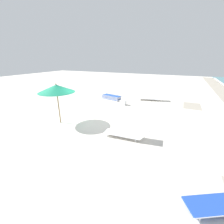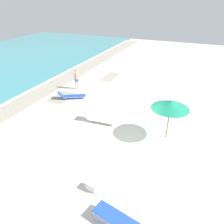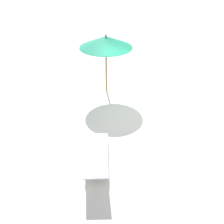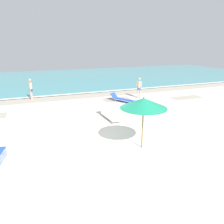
{
  "view_description": "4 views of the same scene",
  "coord_description": "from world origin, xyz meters",
  "px_view_note": "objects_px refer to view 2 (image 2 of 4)",
  "views": [
    {
      "loc": [
        7.37,
        4.61,
        3.73
      ],
      "look_at": [
        0.35,
        1.34,
        0.91
      ],
      "focal_mm": 24.0,
      "sensor_mm": 36.0,
      "label": 1
    },
    {
      "loc": [
        -9.66,
        -2.99,
        7.31
      ],
      "look_at": [
        0.89,
        1.53,
        1.06
      ],
      "focal_mm": 35.0,
      "sensor_mm": 36.0,
      "label": 2
    },
    {
      "loc": [
        0.56,
        7.52,
        5.07
      ],
      "look_at": [
        0.76,
        1.34,
        0.98
      ],
      "focal_mm": 40.0,
      "sensor_mm": 36.0,
      "label": 3
    },
    {
      "loc": [
        -3.38,
        -9.72,
        4.54
      ],
      "look_at": [
        0.78,
        1.19,
        0.86
      ],
      "focal_mm": 35.0,
      "sensor_mm": 36.0,
      "label": 4
    }
  ],
  "objects_px": {
    "lounger_stack": "(118,222)",
    "beach_umbrella": "(170,105)",
    "cooler_box": "(92,186)",
    "sun_lounger_under_umbrella": "(72,96)",
    "sun_lounger_near_water_left": "(99,119)",
    "sun_lounger_beside_umbrella": "(15,217)",
    "beachgoer_shoreline_child": "(76,78)"
  },
  "relations": [
    {
      "from": "lounger_stack",
      "to": "sun_lounger_beside_umbrella",
      "type": "relative_size",
      "value": 0.83
    },
    {
      "from": "sun_lounger_beside_umbrella",
      "to": "sun_lounger_near_water_left",
      "type": "xyz_separation_m",
      "value": [
        7.49,
        0.28,
        0.01
      ]
    },
    {
      "from": "cooler_box",
      "to": "sun_lounger_under_umbrella",
      "type": "bearing_deg",
      "value": 133.63
    },
    {
      "from": "cooler_box",
      "to": "sun_lounger_beside_umbrella",
      "type": "bearing_deg",
      "value": -122.04
    },
    {
      "from": "beachgoer_shoreline_child",
      "to": "beach_umbrella",
      "type": "bearing_deg",
      "value": -89.5
    },
    {
      "from": "beach_umbrella",
      "to": "sun_lounger_near_water_left",
      "type": "relative_size",
      "value": 1.06
    },
    {
      "from": "sun_lounger_near_water_left",
      "to": "sun_lounger_under_umbrella",
      "type": "bearing_deg",
      "value": 52.68
    },
    {
      "from": "lounger_stack",
      "to": "cooler_box",
      "type": "distance_m",
      "value": 1.97
    },
    {
      "from": "beach_umbrella",
      "to": "sun_lounger_near_water_left",
      "type": "distance_m",
      "value": 4.69
    },
    {
      "from": "sun_lounger_beside_umbrella",
      "to": "beachgoer_shoreline_child",
      "type": "distance_m",
      "value": 12.59
    },
    {
      "from": "beach_umbrella",
      "to": "sun_lounger_under_umbrella",
      "type": "xyz_separation_m",
      "value": [
        2.43,
        7.9,
        -1.87
      ]
    },
    {
      "from": "sun_lounger_under_umbrella",
      "to": "cooler_box",
      "type": "bearing_deg",
      "value": -172.57
    },
    {
      "from": "sun_lounger_beside_umbrella",
      "to": "beachgoer_shoreline_child",
      "type": "xyz_separation_m",
      "value": [
        11.73,
        4.5,
        0.79
      ]
    },
    {
      "from": "lounger_stack",
      "to": "cooler_box",
      "type": "height_order",
      "value": "lounger_stack"
    },
    {
      "from": "sun_lounger_under_umbrella",
      "to": "cooler_box",
      "type": "distance_m",
      "value": 9.44
    },
    {
      "from": "sun_lounger_beside_umbrella",
      "to": "cooler_box",
      "type": "relative_size",
      "value": 4.5
    },
    {
      "from": "beach_umbrella",
      "to": "beachgoer_shoreline_child",
      "type": "xyz_separation_m",
      "value": [
        4.29,
        8.52,
        -1.09
      ]
    },
    {
      "from": "lounger_stack",
      "to": "beach_umbrella",
      "type": "bearing_deg",
      "value": 7.36
    },
    {
      "from": "lounger_stack",
      "to": "beachgoer_shoreline_child",
      "type": "xyz_separation_m",
      "value": [
        10.46,
        7.99,
        0.79
      ]
    },
    {
      "from": "sun_lounger_under_umbrella",
      "to": "sun_lounger_beside_umbrella",
      "type": "distance_m",
      "value": 10.62
    },
    {
      "from": "beachgoer_shoreline_child",
      "to": "sun_lounger_under_umbrella",
      "type": "bearing_deg",
      "value": -134.39
    },
    {
      "from": "beach_umbrella",
      "to": "cooler_box",
      "type": "distance_m",
      "value": 5.8
    },
    {
      "from": "lounger_stack",
      "to": "sun_lounger_near_water_left",
      "type": "relative_size",
      "value": 0.89
    },
    {
      "from": "sun_lounger_near_water_left",
      "to": "cooler_box",
      "type": "xyz_separation_m",
      "value": [
        -5.09,
        -2.16,
        -0.03
      ]
    },
    {
      "from": "sun_lounger_near_water_left",
      "to": "cooler_box",
      "type": "distance_m",
      "value": 5.53
    },
    {
      "from": "lounger_stack",
      "to": "sun_lounger_under_umbrella",
      "type": "distance_m",
      "value": 11.34
    },
    {
      "from": "beach_umbrella",
      "to": "sun_lounger_beside_umbrella",
      "type": "distance_m",
      "value": 8.67
    },
    {
      "from": "lounger_stack",
      "to": "beachgoer_shoreline_child",
      "type": "height_order",
      "value": "beachgoer_shoreline_child"
    },
    {
      "from": "sun_lounger_near_water_left",
      "to": "lounger_stack",
      "type": "bearing_deg",
      "value": -152.54
    },
    {
      "from": "sun_lounger_under_umbrella",
      "to": "beachgoer_shoreline_child",
      "type": "distance_m",
      "value": 2.11
    },
    {
      "from": "lounger_stack",
      "to": "sun_lounger_near_water_left",
      "type": "bearing_deg",
      "value": 43.47
    },
    {
      "from": "sun_lounger_under_umbrella",
      "to": "sun_lounger_beside_umbrella",
      "type": "height_order",
      "value": "sun_lounger_under_umbrella"
    }
  ]
}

